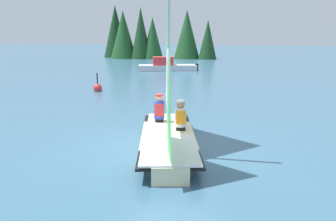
{
  "coord_description": "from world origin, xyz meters",
  "views": [
    {
      "loc": [
        -3.01,
        7.34,
        2.72
      ],
      "look_at": [
        0.0,
        0.0,
        0.97
      ],
      "focal_mm": 35.0,
      "sensor_mm": 36.0,
      "label": 1
    }
  ],
  "objects_px": {
    "buoy_marker": "(98,88)",
    "sailboat_main": "(168,116)",
    "sailor_helm": "(181,120)",
    "motorboat_distant": "(166,66)",
    "sailor_crew": "(159,112)"
  },
  "relations": [
    {
      "from": "buoy_marker",
      "to": "sailboat_main",
      "type": "bearing_deg",
      "value": 134.41
    },
    {
      "from": "buoy_marker",
      "to": "sailor_helm",
      "type": "bearing_deg",
      "value": 137.05
    },
    {
      "from": "motorboat_distant",
      "to": "sailboat_main",
      "type": "bearing_deg",
      "value": 86.02
    },
    {
      "from": "sailboat_main",
      "to": "motorboat_distant",
      "type": "distance_m",
      "value": 20.64
    },
    {
      "from": "sailboat_main",
      "to": "sailor_helm",
      "type": "relative_size",
      "value": 4.49
    },
    {
      "from": "sailboat_main",
      "to": "sailor_helm",
      "type": "height_order",
      "value": "sailboat_main"
    },
    {
      "from": "sailboat_main",
      "to": "buoy_marker",
      "type": "bearing_deg",
      "value": -159.12
    },
    {
      "from": "motorboat_distant",
      "to": "buoy_marker",
      "type": "relative_size",
      "value": 5.13
    },
    {
      "from": "sailor_helm",
      "to": "motorboat_distant",
      "type": "distance_m",
      "value": 20.27
    },
    {
      "from": "sailor_helm",
      "to": "motorboat_distant",
      "type": "bearing_deg",
      "value": -179.84
    },
    {
      "from": "motorboat_distant",
      "to": "buoy_marker",
      "type": "height_order",
      "value": "motorboat_distant"
    },
    {
      "from": "sailboat_main",
      "to": "buoy_marker",
      "type": "xyz_separation_m",
      "value": [
        6.91,
        -7.05,
        -0.65
      ]
    },
    {
      "from": "buoy_marker",
      "to": "sailor_crew",
      "type": "bearing_deg",
      "value": 135.97
    },
    {
      "from": "sailor_crew",
      "to": "buoy_marker",
      "type": "xyz_separation_m",
      "value": [
        6.2,
        -6.0,
        -0.46
      ]
    },
    {
      "from": "sailboat_main",
      "to": "buoy_marker",
      "type": "relative_size",
      "value": 5.1
    }
  ]
}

